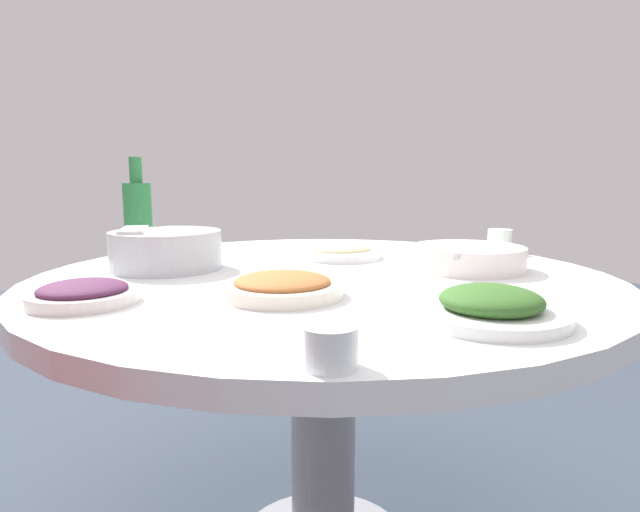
{
  "coord_description": "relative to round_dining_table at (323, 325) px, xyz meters",
  "views": [
    {
      "loc": [
        -0.49,
        -1.13,
        0.98
      ],
      "look_at": [
        0.0,
        0.03,
        0.78
      ],
      "focal_mm": 29.53,
      "sensor_mm": 36.0,
      "label": 1
    }
  ],
  "objects": [
    {
      "name": "round_dining_table",
      "position": [
        0.0,
        0.0,
        0.0
      ],
      "size": [
        1.34,
        1.34,
        0.75
      ],
      "color": "#99999E",
      "rests_on": "ground"
    },
    {
      "name": "rice_bowl",
      "position": [
        -0.34,
        0.2,
        0.18
      ],
      "size": [
        0.27,
        0.27,
        0.1
      ],
      "color": "#B2B5BA",
      "rests_on": "round_dining_table"
    },
    {
      "name": "soup_bowl",
      "position": [
        0.35,
        -0.1,
        0.16
      ],
      "size": [
        0.27,
        0.27,
        0.06
      ],
      "color": "white",
      "rests_on": "round_dining_table"
    },
    {
      "name": "dish_tofu_braise",
      "position": [
        -0.17,
        -0.2,
        0.15
      ],
      "size": [
        0.23,
        0.23,
        0.05
      ],
      "color": "silver",
      "rests_on": "round_dining_table"
    },
    {
      "name": "dish_greens",
      "position": [
        0.08,
        -0.49,
        0.15
      ],
      "size": [
        0.24,
        0.24,
        0.06
      ],
      "color": "white",
      "rests_on": "round_dining_table"
    },
    {
      "name": "dish_noodles",
      "position": [
        0.13,
        0.19,
        0.15
      ],
      "size": [
        0.23,
        0.23,
        0.04
      ],
      "color": "white",
      "rests_on": "round_dining_table"
    },
    {
      "name": "dish_eggplant",
      "position": [
        -0.52,
        -0.11,
        0.15
      ],
      "size": [
        0.2,
        0.2,
        0.04
      ],
      "color": "silver",
      "rests_on": "round_dining_table"
    },
    {
      "name": "green_bottle",
      "position": [
        -0.38,
        0.46,
        0.24
      ],
      "size": [
        0.08,
        0.08,
        0.28
      ],
      "color": "#29783D",
      "rests_on": "round_dining_table"
    },
    {
      "name": "tea_cup_near",
      "position": [
        -0.24,
        -0.57,
        0.15
      ],
      "size": [
        0.07,
        0.07,
        0.05
      ],
      "primitive_type": "cylinder",
      "color": "white",
      "rests_on": "round_dining_table"
    },
    {
      "name": "tea_cup_far",
      "position": [
        0.61,
        0.09,
        0.16
      ],
      "size": [
        0.07,
        0.07,
        0.07
      ],
      "primitive_type": "cylinder",
      "color": "white",
      "rests_on": "round_dining_table"
    }
  ]
}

